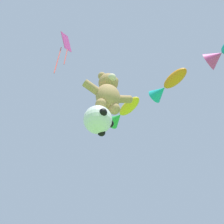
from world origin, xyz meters
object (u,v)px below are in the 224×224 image
at_px(fish_kite_goldfin, 122,113).
at_px(fish_kite_tangerine, 167,86).
at_px(diamond_kite, 65,46).
at_px(soccer_ball_kite, 98,120).
at_px(teddy_bear_kite, 108,92).

relative_size(fish_kite_goldfin, fish_kite_tangerine, 1.07).
relative_size(fish_kite_goldfin, diamond_kite, 0.74).
bearing_deg(soccer_ball_kite, fish_kite_tangerine, 9.91).
distance_m(teddy_bear_kite, fish_kite_tangerine, 4.28).
distance_m(soccer_ball_kite, diamond_kite, 4.48).
xyz_separation_m(soccer_ball_kite, fish_kite_tangerine, (3.48, 0.61, 4.21)).
bearing_deg(diamond_kite, soccer_ball_kite, -26.58).
distance_m(soccer_ball_kite, fish_kite_tangerine, 5.50).
bearing_deg(teddy_bear_kite, diamond_kite, 158.73).
xyz_separation_m(teddy_bear_kite, fish_kite_goldfin, (2.09, 2.92, 2.74)).
bearing_deg(soccer_ball_kite, teddy_bear_kite, 5.70).
relative_size(soccer_ball_kite, diamond_kite, 0.30).
xyz_separation_m(soccer_ball_kite, diamond_kite, (-1.34, 0.67, 4.22)).
height_order(soccer_ball_kite, diamond_kite, diamond_kite).
relative_size(fish_kite_tangerine, diamond_kite, 0.69).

